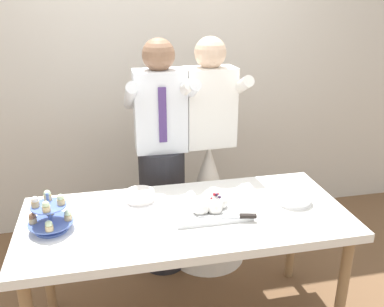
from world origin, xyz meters
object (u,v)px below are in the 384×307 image
at_px(round_cake, 140,197).
at_px(person_bride, 208,188).
at_px(dessert_table, 186,226).
at_px(main_cake_tray, 209,205).
at_px(cupcake_stand, 50,216).
at_px(plate_stack, 294,197).
at_px(person_groom, 162,173).

height_order(round_cake, person_bride, person_bride).
xyz_separation_m(dessert_table, round_cake, (-0.23, 0.20, 0.11)).
bearing_deg(round_cake, main_cake_tray, -28.65).
distance_m(dessert_table, round_cake, 0.33).
xyz_separation_m(cupcake_stand, round_cake, (0.48, 0.21, -0.05)).
height_order(dessert_table, cupcake_stand, cupcake_stand).
relative_size(cupcake_stand, person_bride, 0.14).
height_order(dessert_table, person_bride, person_bride).
bearing_deg(plate_stack, cupcake_stand, -179.03).
distance_m(cupcake_stand, plate_stack, 1.36).
distance_m(dessert_table, cupcake_stand, 0.73).
relative_size(plate_stack, person_groom, 0.13).
relative_size(dessert_table, main_cake_tray, 4.16).
bearing_deg(dessert_table, cupcake_stand, -179.36).
distance_m(main_cake_tray, plate_stack, 0.51).
height_order(main_cake_tray, round_cake, main_cake_tray).
height_order(cupcake_stand, plate_stack, cupcake_stand).
bearing_deg(plate_stack, dessert_table, -178.66).
xyz_separation_m(main_cake_tray, person_bride, (0.17, 0.68, -0.23)).
bearing_deg(person_bride, plate_stack, -63.22).
distance_m(cupcake_stand, person_groom, 0.96).
bearing_deg(person_groom, dessert_table, -86.72).
xyz_separation_m(round_cake, person_bride, (0.54, 0.48, -0.22)).
height_order(dessert_table, main_cake_tray, main_cake_tray).
bearing_deg(plate_stack, round_cake, 167.90).
distance_m(plate_stack, round_cake, 0.90).
distance_m(dessert_table, person_groom, 0.66).
bearing_deg(person_bride, round_cake, -137.96).
relative_size(main_cake_tray, person_groom, 0.26).
bearing_deg(person_bride, dessert_table, -113.90).
bearing_deg(dessert_table, person_bride, 66.10).
xyz_separation_m(plate_stack, person_groom, (-0.68, 0.65, -0.06)).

